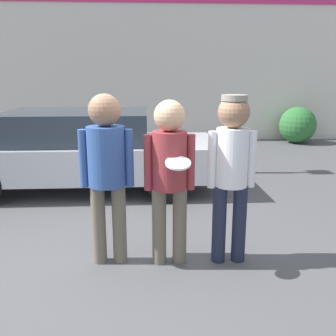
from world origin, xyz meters
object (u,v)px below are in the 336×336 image
person_left (107,163)px  person_middle_with_frisbee (170,168)px  person_right (232,164)px  shrub (298,125)px  parked_car_near (82,149)px

person_left → person_middle_with_frisbee: 0.65m
person_right → shrub: bearing=63.1°
person_left → parked_car_near: 2.95m
person_middle_with_frisbee → parked_car_near: size_ratio=0.38×
parked_car_near → shrub: bearing=37.4°
parked_car_near → shrub: (5.70, 4.35, -0.17)m
parked_car_near → shrub: parked_car_near is taller
person_left → parked_car_near: bearing=104.3°
person_right → parked_car_near: person_right is taller
person_middle_with_frisbee → parked_car_near: person_middle_with_frisbee is taller
person_right → shrub: size_ratio=1.65×
shrub → person_middle_with_frisbee: bearing=-120.8°
person_left → person_middle_with_frisbee: size_ratio=1.03×
person_left → person_right: bearing=-2.5°
person_left → parked_car_near: person_left is taller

